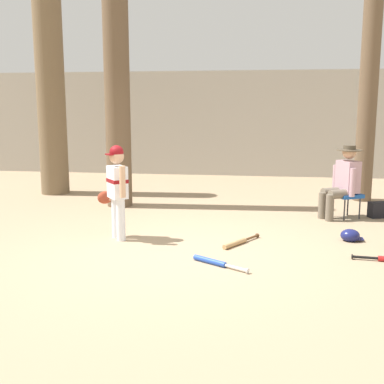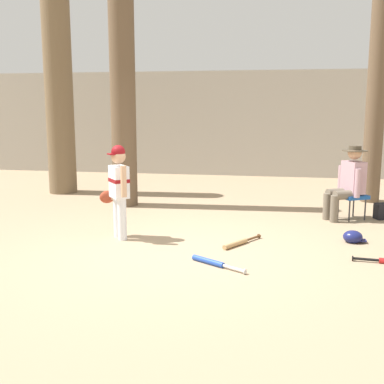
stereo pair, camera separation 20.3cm
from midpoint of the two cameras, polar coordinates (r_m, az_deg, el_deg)
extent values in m
plane|color=#9E8466|center=(6.04, -2.67, -7.41)|extent=(60.00, 60.00, 0.00)
cube|color=#ADA89E|center=(13.02, 3.49, 8.10)|extent=(18.00, 0.36, 2.75)
cylinder|color=brown|center=(8.96, -9.67, 16.32)|extent=(0.46, 0.46, 5.63)
cone|color=brown|center=(9.09, -9.15, -1.58)|extent=(0.77, 0.77, 0.28)
cylinder|color=brown|center=(9.93, 19.92, 16.09)|extent=(0.35, 0.35, 5.91)
cone|color=brown|center=(10.02, 18.92, -0.92)|extent=(0.55, 0.55, 0.21)
cylinder|color=white|center=(6.66, -9.32, -3.29)|extent=(0.12, 0.12, 0.58)
cylinder|color=white|center=(6.83, -9.85, -2.98)|extent=(0.12, 0.12, 0.58)
cube|color=white|center=(6.65, -9.71, 1.16)|extent=(0.34, 0.36, 0.44)
cube|color=maroon|center=(6.64, -9.72, 1.34)|extent=(0.35, 0.37, 0.05)
sphere|color=tan|center=(6.60, -9.80, 4.16)|extent=(0.20, 0.20, 0.20)
sphere|color=maroon|center=(6.60, -9.82, 4.68)|extent=(0.19, 0.19, 0.19)
cube|color=maroon|center=(6.57, -10.55, 4.41)|extent=(0.17, 0.17, 0.02)
cylinder|color=tan|center=(6.41, -9.15, 1.21)|extent=(0.11, 0.11, 0.42)
cylinder|color=tan|center=(6.84, -10.62, 0.70)|extent=(0.11, 0.11, 0.40)
ellipsoid|color=#933823|center=(6.87, -11.10, -0.64)|extent=(0.25, 0.23, 0.18)
cube|color=#194C9E|center=(8.28, 17.23, -0.36)|extent=(0.54, 0.54, 0.06)
cylinder|color=#333338|center=(8.11, 16.96, -1.93)|extent=(0.02, 0.02, 0.38)
cylinder|color=#333338|center=(8.34, 15.72, -1.54)|extent=(0.02, 0.02, 0.38)
cylinder|color=#333338|center=(8.29, 18.61, -1.76)|extent=(0.02, 0.02, 0.38)
cylinder|color=#333338|center=(8.52, 17.35, -1.39)|extent=(0.02, 0.02, 0.38)
cylinder|color=#6B6051|center=(8.00, 15.32, -1.83)|extent=(0.13, 0.13, 0.43)
cylinder|color=#6B6051|center=(8.16, 14.51, -1.57)|extent=(0.13, 0.13, 0.43)
cylinder|color=#6B6051|center=(8.07, 16.55, -0.22)|extent=(0.42, 0.32, 0.15)
cylinder|color=#6B6051|center=(8.23, 15.72, 0.01)|extent=(0.42, 0.32, 0.15)
cube|color=#B28C99|center=(8.23, 17.34, 1.76)|extent=(0.38, 0.43, 0.52)
cylinder|color=#B28C99|center=(8.02, 17.82, 1.09)|extent=(0.12, 0.12, 0.46)
cylinder|color=#B28C99|center=(8.37, 15.97, 1.54)|extent=(0.12, 0.12, 0.46)
sphere|color=tan|center=(8.19, 17.48, 4.53)|extent=(0.22, 0.22, 0.22)
cylinder|color=#4C4233|center=(8.19, 17.50, 4.76)|extent=(0.40, 0.40, 0.02)
cylinder|color=#4C4233|center=(8.18, 17.51, 4.99)|extent=(0.20, 0.20, 0.09)
cube|color=black|center=(8.53, 20.70, -1.98)|extent=(0.38, 0.28, 0.26)
cylinder|color=brown|center=(10.57, -17.04, 12.85)|extent=(0.58, 0.58, 4.82)
cone|color=brown|center=(10.70, -16.38, -0.12)|extent=(0.92, 0.92, 0.35)
cylinder|color=#2347AD|center=(5.68, 1.09, -8.18)|extent=(0.42, 0.30, 0.07)
cylinder|color=silver|center=(5.46, 4.20, -8.98)|extent=(0.27, 0.19, 0.03)
cylinder|color=silver|center=(5.38, 5.51, -9.30)|extent=(0.04, 0.06, 0.06)
cylinder|color=black|center=(6.13, 18.94, -7.36)|extent=(0.30, 0.06, 0.03)
cylinder|color=black|center=(6.12, 17.56, -7.32)|extent=(0.02, 0.06, 0.06)
cylinder|color=tan|center=(6.39, 4.19, -6.12)|extent=(0.30, 0.43, 0.07)
cylinder|color=brown|center=(6.70, 6.17, -5.41)|extent=(0.19, 0.28, 0.03)
cylinder|color=brown|center=(6.82, 6.91, -5.14)|extent=(0.06, 0.04, 0.06)
ellipsoid|color=navy|center=(6.92, 17.45, -4.94)|extent=(0.26, 0.23, 0.18)
cube|color=navy|center=(6.95, 18.44, -5.28)|extent=(0.11, 0.13, 0.02)
camera|label=1|loc=(0.10, -90.96, -0.17)|focal=44.96mm
camera|label=2|loc=(0.10, 89.04, 0.17)|focal=44.96mm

